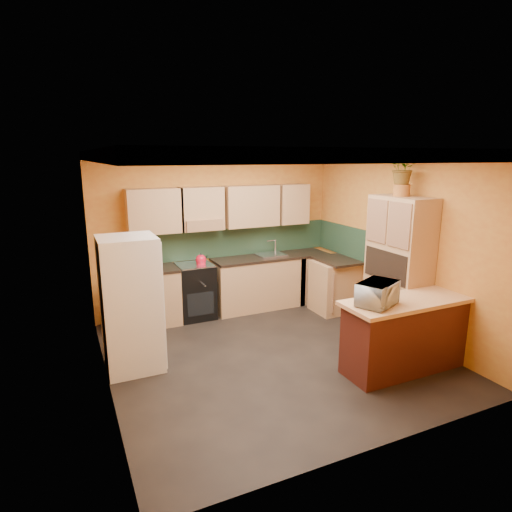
{
  "coord_description": "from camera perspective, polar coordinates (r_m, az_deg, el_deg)",
  "views": [
    {
      "loc": [
        -2.43,
        -4.77,
        2.64
      ],
      "look_at": [
        -0.03,
        0.45,
        1.29
      ],
      "focal_mm": 30.0,
      "sensor_mm": 36.0,
      "label": 1
    }
  ],
  "objects": [
    {
      "name": "fridge",
      "position": [
        5.55,
        -16.37,
        -6.16
      ],
      "size": [
        0.68,
        0.66,
        1.7
      ],
      "primitive_type": "cube",
      "color": "white",
      "rests_on": "ground"
    },
    {
      "name": "base_cabinets_back",
      "position": [
        7.38,
        -3.45,
        -4.16
      ],
      "size": [
        3.65,
        0.6,
        0.88
      ],
      "primitive_type": "cube",
      "color": "tan",
      "rests_on": "ground"
    },
    {
      "name": "breakfast_bar",
      "position": [
        5.81,
        20.03,
        -9.87
      ],
      "size": [
        1.8,
        0.55,
        0.88
      ],
      "primitive_type": "cube",
      "color": "#4B2011",
      "rests_on": "ground"
    },
    {
      "name": "fern",
      "position": [
        6.24,
        19.06,
        11.09
      ],
      "size": [
        0.47,
        0.43,
        0.45
      ],
      "primitive_type": "imported",
      "rotation": [
        0.0,
        0.0,
        -0.21
      ],
      "color": "tan",
      "rests_on": "fern_pot"
    },
    {
      "name": "fern_pot",
      "position": [
        6.25,
        18.85,
        8.3
      ],
      "size": [
        0.22,
        0.22,
        0.16
      ],
      "primitive_type": "cylinder",
      "color": "#A76128",
      "rests_on": "pantry"
    },
    {
      "name": "base_cabinets_right",
      "position": [
        7.55,
        10.71,
        -3.96
      ],
      "size": [
        0.6,
        0.8,
        0.88
      ],
      "primitive_type": "cube",
      "color": "tan",
      "rests_on": "ground"
    },
    {
      "name": "microwave",
      "position": [
        5.21,
        15.88,
        -4.83
      ],
      "size": [
        0.61,
        0.53,
        0.28
      ],
      "primitive_type": "imported",
      "rotation": [
        0.0,
        0.0,
        0.45
      ],
      "color": "white",
      "rests_on": "bar_top"
    },
    {
      "name": "kettle",
      "position": [
        7.02,
        -7.36,
        -0.41
      ],
      "size": [
        0.22,
        0.22,
        0.18
      ],
      "primitive_type": null,
      "rotation": [
        0.0,
        0.0,
        0.35
      ],
      "color": "red",
      "rests_on": "stove"
    },
    {
      "name": "countertop_right",
      "position": [
        7.43,
        10.86,
        -0.57
      ],
      "size": [
        0.62,
        0.8,
        0.04
      ],
      "primitive_type": "cube",
      "color": "black",
      "rests_on": "base_cabinets_right"
    },
    {
      "name": "sink",
      "position": [
        7.55,
        1.99,
        0.16
      ],
      "size": [
        0.48,
        0.4,
        0.03
      ],
      "primitive_type": "cube",
      "color": "silver",
      "rests_on": "countertop_back"
    },
    {
      "name": "countertop_back",
      "position": [
        7.25,
        -3.5,
        -0.69
      ],
      "size": [
        3.65,
        0.62,
        0.04
      ],
      "primitive_type": "cube",
      "color": "black",
      "rests_on": "base_cabinets_back"
    },
    {
      "name": "stove",
      "position": [
        7.18,
        -8.12,
        -4.63
      ],
      "size": [
        0.58,
        0.58,
        0.91
      ],
      "primitive_type": "cube",
      "color": "black",
      "rests_on": "ground"
    },
    {
      "name": "pantry",
      "position": [
        6.4,
        18.41,
        -1.87
      ],
      "size": [
        0.48,
        0.9,
        2.1
      ],
      "primitive_type": "cube",
      "color": "tan",
      "rests_on": "ground"
    },
    {
      "name": "bar_top",
      "position": [
        5.65,
        20.4,
        -5.52
      ],
      "size": [
        1.9,
        0.65,
        0.05
      ],
      "primitive_type": "cube",
      "color": "tan",
      "rests_on": "breakfast_bar"
    },
    {
      "name": "room_shell",
      "position": [
        5.64,
        1.22,
        7.61
      ],
      "size": [
        4.24,
        4.24,
        2.72
      ],
      "color": "black",
      "rests_on": "ground"
    }
  ]
}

